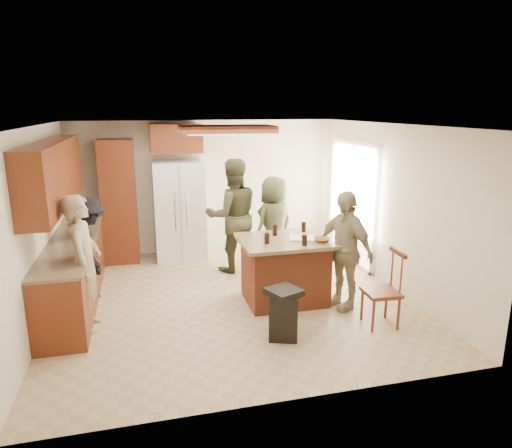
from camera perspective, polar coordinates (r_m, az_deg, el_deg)
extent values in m
plane|color=tan|center=(6.81, -3.04, -9.27)|extent=(5.00, 5.00, 0.00)
plane|color=white|center=(6.25, -3.35, 12.24)|extent=(5.00, 5.00, 0.00)
plane|color=beige|center=(8.83, -6.31, 4.66)|extent=(5.00, 0.00, 5.00)
plane|color=beige|center=(4.09, 3.58, -6.88)|extent=(5.00, 0.00, 5.00)
plane|color=beige|center=(6.44, -25.57, -0.34)|extent=(0.00, 5.00, 5.00)
plane|color=beige|center=(7.30, 16.46, 2.08)|extent=(0.00, 5.00, 5.00)
cube|color=white|center=(8.36, 12.12, 2.47)|extent=(0.02, 1.60, 2.10)
cube|color=white|center=(8.35, 12.00, 2.46)|extent=(0.08, 1.72, 2.10)
cube|color=maroon|center=(6.44, -3.69, 11.77)|extent=(1.30, 0.70, 0.10)
cube|color=white|center=(6.45, -3.68, 11.23)|extent=(1.10, 0.50, 0.02)
cube|color=olive|center=(9.40, 20.14, -3.74)|extent=(3.00, 3.00, 0.10)
cube|color=#593319|center=(10.02, 22.08, 3.39)|extent=(1.40, 1.60, 2.00)
imported|color=tan|center=(6.03, -20.72, -4.63)|extent=(0.49, 0.65, 1.73)
imported|color=#3F3F25|center=(7.68, -2.91, 1.05)|extent=(0.95, 0.61, 1.92)
imported|color=#3D4327|center=(7.74, 2.28, 0.02)|extent=(0.95, 0.84, 1.63)
imported|color=tan|center=(6.38, 10.95, -3.22)|extent=(0.82, 1.09, 1.66)
imported|color=black|center=(7.10, -20.13, -2.76)|extent=(0.67, 1.05, 1.49)
cube|color=maroon|center=(7.00, -21.83, -5.81)|extent=(0.60, 3.00, 0.88)
cube|color=#846B4C|center=(6.86, -22.19, -2.20)|extent=(0.64, 3.00, 0.04)
cube|color=maroon|center=(6.69, -24.04, 5.78)|extent=(0.35, 3.00, 0.85)
cube|color=maroon|center=(8.50, -16.75, 2.71)|extent=(0.60, 0.60, 2.20)
cube|color=maroon|center=(8.37, -9.99, 10.54)|extent=(0.90, 0.60, 0.50)
cube|color=white|center=(8.47, -9.57, 1.71)|extent=(0.90, 0.72, 1.80)
cube|color=gray|center=(8.12, -9.35, 1.16)|extent=(0.01, 0.01, 1.71)
cylinder|color=silver|center=(8.07, -10.07, 1.70)|extent=(0.02, 0.02, 0.70)
cylinder|color=silver|center=(8.08, -8.66, 1.79)|extent=(0.02, 0.02, 0.70)
cube|color=#9A4427|center=(6.59, 3.61, -5.99)|extent=(1.10, 0.85, 0.88)
cube|color=#796346|center=(6.44, 3.67, -2.11)|extent=(1.28, 1.03, 0.05)
cube|color=silver|center=(6.47, 5.92, -1.77)|extent=(0.46, 0.39, 0.02)
imported|color=brown|center=(6.36, 8.24, -1.99)|extent=(0.23, 0.23, 0.05)
cylinder|color=black|center=(6.19, 1.38, -1.82)|extent=(0.07, 0.07, 0.15)
cylinder|color=black|center=(6.59, 2.39, -0.82)|extent=(0.07, 0.07, 0.15)
cylinder|color=black|center=(6.82, 5.99, -0.35)|extent=(0.07, 0.07, 0.15)
cylinder|color=black|center=(6.15, 6.09, -2.01)|extent=(0.07, 0.07, 0.15)
cube|color=black|center=(5.65, 3.45, -11.43)|extent=(0.43, 0.43, 0.55)
cube|color=black|center=(5.52, 3.50, -8.49)|extent=(0.47, 0.47, 0.08)
cube|color=maroon|center=(6.07, 15.37, -8.24)|extent=(0.44, 0.44, 0.05)
cylinder|color=maroon|center=(5.95, 14.45, -11.06)|extent=(0.04, 0.04, 0.44)
cylinder|color=maroon|center=(6.10, 17.39, -10.64)|extent=(0.04, 0.04, 0.44)
cylinder|color=maroon|center=(6.23, 13.11, -9.78)|extent=(0.04, 0.04, 0.44)
cylinder|color=maroon|center=(6.37, 15.95, -9.42)|extent=(0.04, 0.04, 0.44)
cube|color=maroon|center=(5.98, 17.34, -3.42)|extent=(0.06, 0.40, 0.05)
cylinder|color=maroon|center=(5.96, 17.69, -6.05)|extent=(0.03, 0.03, 0.50)
cylinder|color=maroon|center=(6.16, 16.64, -5.31)|extent=(0.03, 0.03, 0.50)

